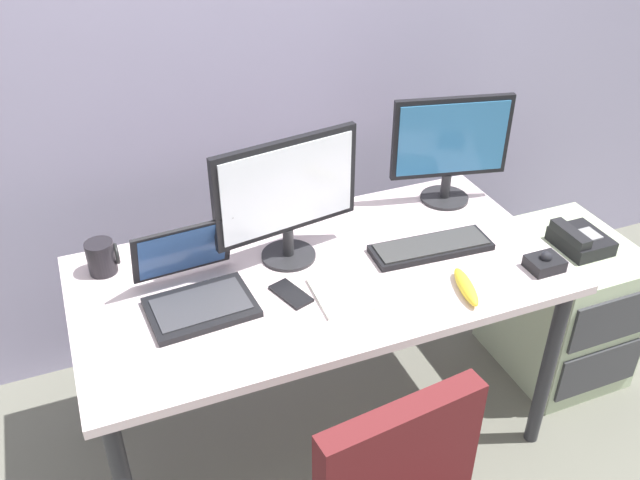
{
  "coord_description": "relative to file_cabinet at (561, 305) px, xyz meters",
  "views": [
    {
      "loc": [
        -0.66,
        -1.64,
        2.03
      ],
      "look_at": [
        0.0,
        0.0,
        0.86
      ],
      "focal_mm": 38.25,
      "sensor_mm": 36.0,
      "label": 1
    }
  ],
  "objects": [
    {
      "name": "keyboard",
      "position": [
        -0.66,
        -0.01,
        0.46
      ],
      "size": [
        0.42,
        0.16,
        0.03
      ],
      "color": "black",
      "rests_on": "desk"
    },
    {
      "name": "desk_phone",
      "position": [
        -0.01,
        -0.02,
        0.33
      ],
      "size": [
        0.17,
        0.2,
        0.09
      ],
      "color": "black",
      "rests_on": "file_cabinet"
    },
    {
      "name": "ground_plane",
      "position": [
        -1.05,
        0.02,
        -0.29
      ],
      "size": [
        8.0,
        8.0,
        0.0
      ],
      "primitive_type": "plane",
      "color": "#69685C"
    },
    {
      "name": "monitor_main",
      "position": [
        -1.11,
        0.13,
        0.69
      ],
      "size": [
        0.49,
        0.18,
        0.42
      ],
      "color": "#262628",
      "rests_on": "desk"
    },
    {
      "name": "desk",
      "position": [
        -1.05,
        0.02,
        0.37
      ],
      "size": [
        1.55,
        0.79,
        0.74
      ],
      "color": "silver",
      "rests_on": "ground"
    },
    {
      "name": "back_wall",
      "position": [
        -1.05,
        0.76,
        1.11
      ],
      "size": [
        6.0,
        0.1,
        2.8
      ],
      "primitive_type": "cube",
      "color": "#9E96B7",
      "rests_on": "ground"
    },
    {
      "name": "cell_phone",
      "position": [
        -1.17,
        -0.07,
        0.45
      ],
      "size": [
        0.11,
        0.16,
        0.01
      ],
      "primitive_type": "cube",
      "rotation": [
        0.0,
        0.0,
        0.32
      ],
      "color": "black",
      "rests_on": "desk"
    },
    {
      "name": "file_cabinet",
      "position": [
        0.0,
        0.0,
        0.0
      ],
      "size": [
        0.42,
        0.53,
        0.59
      ],
      "color": "beige",
      "rests_on": "ground"
    },
    {
      "name": "paper_notepad",
      "position": [
        -1.04,
        -0.12,
        0.45
      ],
      "size": [
        0.16,
        0.21,
        0.01
      ],
      "primitive_type": "cube",
      "rotation": [
        0.0,
        0.0,
        -0.04
      ],
      "color": "white",
      "rests_on": "desk"
    },
    {
      "name": "coffee_mug",
      "position": [
        -1.69,
        0.27,
        0.5
      ],
      "size": [
        0.1,
        0.09,
        0.11
      ],
      "color": "black",
      "rests_on": "desk"
    },
    {
      "name": "trackball_mouse",
      "position": [
        -0.37,
        -0.24,
        0.47
      ],
      "size": [
        0.11,
        0.09,
        0.07
      ],
      "color": "black",
      "rests_on": "desk"
    },
    {
      "name": "laptop",
      "position": [
        -1.45,
        0.02,
        0.5
      ],
      "size": [
        0.33,
        0.33,
        0.23
      ],
      "color": "black",
      "rests_on": "desk"
    },
    {
      "name": "banana",
      "position": [
        -0.67,
        -0.25,
        0.47
      ],
      "size": [
        0.09,
        0.2,
        0.04
      ],
      "primitive_type": "ellipsoid",
      "rotation": [
        0.0,
        0.0,
        1.34
      ],
      "color": "yellow",
      "rests_on": "desk"
    },
    {
      "name": "monitor_side",
      "position": [
        -0.44,
        0.27,
        0.67
      ],
      "size": [
        0.43,
        0.18,
        0.41
      ],
      "color": "#262628",
      "rests_on": "desk"
    }
  ]
}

